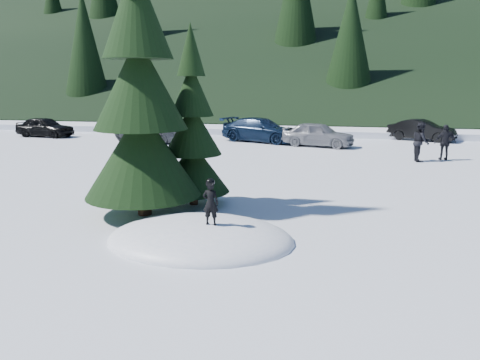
% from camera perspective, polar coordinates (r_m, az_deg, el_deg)
% --- Properties ---
extents(ground, '(200.00, 200.00, 0.00)m').
position_cam_1_polar(ground, '(11.20, -4.85, -7.35)').
color(ground, white).
rests_on(ground, ground).
extents(snow_mound, '(4.48, 3.52, 0.96)m').
position_cam_1_polar(snow_mound, '(11.20, -4.85, -7.35)').
color(snow_mound, white).
rests_on(snow_mound, ground).
extents(forest_hillside, '(200.00, 60.00, 25.00)m').
position_cam_1_polar(forest_hillside, '(64.78, 10.08, 19.43)').
color(forest_hillside, black).
rests_on(forest_hillside, ground).
extents(spruce_tall, '(3.20, 3.20, 8.60)m').
position_cam_1_polar(spruce_tall, '(13.06, -12.12, 10.01)').
color(spruce_tall, black).
rests_on(spruce_tall, ground).
extents(spruce_short, '(2.20, 2.20, 5.37)m').
position_cam_1_polar(spruce_short, '(14.09, -5.82, 5.36)').
color(spruce_short, black).
rests_on(spruce_short, ground).
extents(child_skier, '(0.37, 0.25, 1.01)m').
position_cam_1_polar(child_skier, '(10.65, -3.60, -2.82)').
color(child_skier, black).
rests_on(child_skier, snow_mound).
extents(adult_0, '(0.77, 0.96, 1.87)m').
position_cam_1_polar(adult_0, '(23.75, 21.16, 4.38)').
color(adult_0, black).
rests_on(adult_0, ground).
extents(adult_1, '(1.04, 0.51, 1.71)m').
position_cam_1_polar(adult_1, '(24.54, 23.73, 4.21)').
color(adult_1, black).
rests_on(adult_1, ground).
extents(car_0, '(4.18, 2.03, 1.38)m').
position_cam_1_polar(car_0, '(35.06, -22.69, 6.00)').
color(car_0, black).
rests_on(car_0, ground).
extents(car_1, '(4.07, 2.50, 1.27)m').
position_cam_1_polar(car_1, '(35.94, -12.48, 6.66)').
color(car_1, '#34090A').
rests_on(car_1, ground).
extents(car_2, '(5.41, 3.50, 1.39)m').
position_cam_1_polar(car_2, '(30.26, -10.48, 5.94)').
color(car_2, '#43474A').
rests_on(car_2, ground).
extents(car_3, '(5.57, 3.76, 1.50)m').
position_cam_1_polar(car_3, '(29.65, 2.56, 6.12)').
color(car_3, '#0E1C33').
rests_on(car_3, ground).
extents(car_4, '(4.48, 2.70, 1.43)m').
position_cam_1_polar(car_4, '(27.82, 9.50, 5.52)').
color(car_4, gray).
rests_on(car_4, ground).
extents(car_5, '(4.35, 2.91, 1.35)m').
position_cam_1_polar(car_5, '(32.46, 21.29, 5.69)').
color(car_5, black).
rests_on(car_5, ground).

